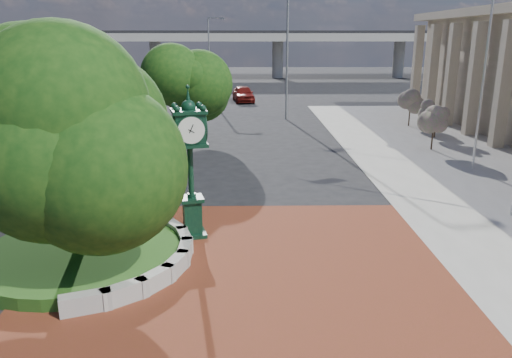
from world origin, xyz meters
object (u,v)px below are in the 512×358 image
(flagpole_b, at_px, (485,68))
(street_lamp_near, at_px, (290,46))
(post_clock, at_px, (190,158))
(parked_car, at_px, (243,94))
(street_lamp_far, at_px, (211,52))

(flagpole_b, height_order, street_lamp_near, street_lamp_near)
(post_clock, bearing_deg, flagpole_b, 32.86)
(post_clock, relative_size, parked_car, 1.03)
(post_clock, xyz_separation_m, street_lamp_near, (5.30, 25.13, 3.13))
(street_lamp_near, relative_size, street_lamp_far, 1.18)
(post_clock, xyz_separation_m, flagpole_b, (13.52, 8.73, 2.37))
(post_clock, relative_size, flagpole_b, 0.50)
(flagpole_b, distance_m, street_lamp_near, 18.36)
(parked_car, height_order, flagpole_b, flagpole_b)
(post_clock, distance_m, parked_car, 36.88)
(post_clock, distance_m, street_lamp_far, 39.98)
(street_lamp_near, distance_m, street_lamp_far, 16.52)
(parked_car, distance_m, street_lamp_far, 6.29)
(street_lamp_far, bearing_deg, flagpole_b, -63.28)
(post_clock, height_order, parked_car, post_clock)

